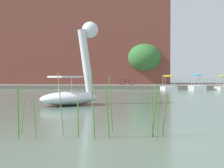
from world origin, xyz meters
name	(u,v)px	position (x,y,z in m)	size (l,w,h in m)	color
ground_plane	(101,140)	(0.00, 0.00, 0.00)	(417.37, 417.37, 0.00)	#567060
shore_bank_far	(130,85)	(0.00, 40.14, 0.21)	(122.41, 18.62, 0.42)	#6B665B
swan_boat	(74,84)	(-2.31, 9.60, 1.06)	(3.41, 3.55, 4.27)	white
pedal_boat_yellow	(169,86)	(4.18, 29.33, 0.45)	(1.75, 2.40, 1.58)	white
pedal_boat_cyan	(197,86)	(7.07, 29.08, 0.45)	(1.54, 2.48, 1.69)	white
pedal_boat_lime	(222,86)	(9.66, 29.19, 0.47)	(1.29, 1.91, 1.56)	white
tree_sapling_by_fence	(144,58)	(1.86, 38.94, 3.90)	(6.54, 6.55, 5.44)	#4C3823
bicycle_parked	(127,82)	(-0.28, 33.45, 0.76)	(1.67, 0.30, 0.68)	black
apartment_block	(85,39)	(-6.61, 43.12, 6.83)	(23.30, 10.82, 12.83)	brown
reed_clump_foreground	(94,111)	(-0.20, 0.38, 0.62)	(3.61, 1.26, 1.58)	#4C7F33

